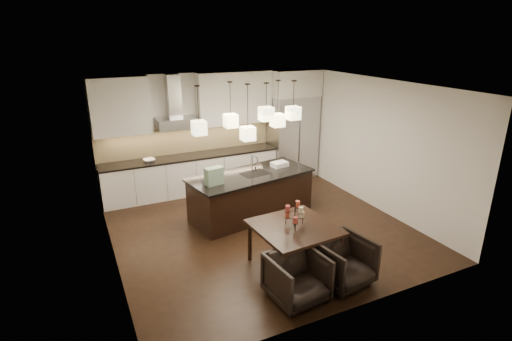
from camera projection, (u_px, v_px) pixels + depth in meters
name	position (u px, v px, depth m)	size (l,w,h in m)	color
floor	(260.00, 228.00, 7.95)	(5.50, 5.50, 0.02)	black
ceiling	(261.00, 85.00, 7.01)	(5.50, 5.50, 0.02)	white
wall_back	(211.00, 130.00, 9.83)	(5.50, 0.02, 2.80)	silver
wall_front	(355.00, 221.00, 5.13)	(5.50, 0.02, 2.80)	silver
wall_left	(105.00, 184.00, 6.36)	(0.02, 5.50, 2.80)	silver
wall_right	(375.00, 144.00, 8.60)	(0.02, 5.50, 2.80)	silver
refrigerator	(292.00, 137.00, 10.47)	(1.20, 0.72, 2.15)	#B7B7BA
fridge_panel	(294.00, 83.00, 10.01)	(1.26, 0.72, 0.65)	silver
lower_cabinets	(193.00, 174.00, 9.61)	(4.21, 0.62, 0.88)	silver
countertop	(192.00, 156.00, 9.46)	(4.21, 0.66, 0.04)	black
backsplash	(187.00, 140.00, 9.61)	(4.21, 0.02, 0.63)	tan
upper_cab_left	(120.00, 107.00, 8.56)	(1.25, 0.35, 1.25)	silver
upper_cab_right	(234.00, 98.00, 9.64)	(1.86, 0.35, 1.25)	silver
hood_canopy	(177.00, 123.00, 9.11)	(0.90, 0.52, 0.24)	#B7B7BA
hood_chimney	(174.00, 96.00, 9.00)	(0.30, 0.28, 0.96)	#B7B7BA
fruit_bowl	(149.00, 160.00, 8.99)	(0.26, 0.26, 0.06)	silver
island_body	(251.00, 196.00, 8.37)	(2.51, 1.00, 0.88)	black
island_top	(251.00, 175.00, 8.22)	(2.59, 1.08, 0.04)	black
faucet	(252.00, 163.00, 8.28)	(0.10, 0.24, 0.38)	silver
tote_bag	(214.00, 176.00, 7.60)	(0.34, 0.18, 0.34)	#185735
food_container	(280.00, 164.00, 8.66)	(0.34, 0.24, 0.10)	silver
dining_table	(294.00, 246.00, 6.54)	(1.23, 1.23, 0.74)	black
candelabra	(295.00, 214.00, 6.35)	(0.35, 0.35, 0.43)	black
candle_a	(302.00, 214.00, 6.42)	(0.07, 0.07, 0.10)	beige
candle_b	(287.00, 214.00, 6.43)	(0.07, 0.07, 0.10)	#BD4A2F
candle_c	(296.00, 220.00, 6.23)	(0.07, 0.07, 0.10)	#9C372F
candle_d	(298.00, 204.00, 6.43)	(0.07, 0.07, 0.10)	#BD4A2F
candle_e	(288.00, 208.00, 6.26)	(0.07, 0.07, 0.10)	#9C372F
candle_f	(301.00, 210.00, 6.21)	(0.07, 0.07, 0.10)	beige
armchair_left	(297.00, 278.00, 5.73)	(0.76, 0.78, 0.71)	black
armchair_right	(343.00, 261.00, 6.12)	(0.78, 0.80, 0.73)	black
pendant_a	(199.00, 128.00, 7.31)	(0.24, 0.24, 0.26)	#F3ECAC
pendant_b	(231.00, 121.00, 7.84)	(0.24, 0.24, 0.26)	#F3ECAC
pendant_c	(266.00, 114.00, 7.62)	(0.24, 0.24, 0.26)	#F3ECAC
pendant_d	(278.00, 120.00, 8.08)	(0.24, 0.24, 0.26)	#F3ECAC
pendant_e	(293.00, 113.00, 7.98)	(0.24, 0.24, 0.26)	#F3ECAC
pendant_f	(248.00, 133.00, 7.58)	(0.24, 0.24, 0.26)	#F3ECAC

